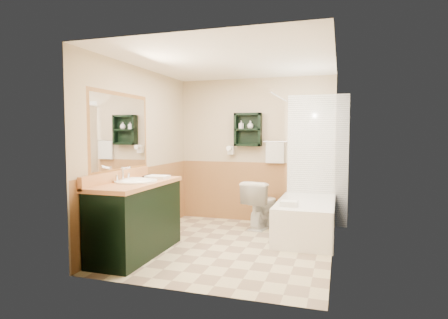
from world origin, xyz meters
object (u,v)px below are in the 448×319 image
wall_shelf (248,130)px  soap_bottle_a (241,127)px  toilet (261,204)px  hair_dryer (231,150)px  bathtub (306,219)px  soap_bottle_b (250,126)px  vanity (137,218)px  vanity_book (144,169)px

wall_shelf → soap_bottle_a: (-0.11, -0.01, 0.05)m
toilet → wall_shelf: bearing=-34.0°
hair_dryer → bathtub: size_ratio=0.16×
soap_bottle_a → soap_bottle_b: 0.16m
wall_shelf → vanity: bearing=-113.4°
bathtub → toilet: 0.82m
wall_shelf → toilet: size_ratio=0.73×
wall_shelf → bathtub: 1.78m
wall_shelf → vanity: wall_shelf is taller
vanity_book → soap_bottle_a: soap_bottle_a is taller
bathtub → wall_shelf: bearing=146.6°
bathtub → soap_bottle_b: size_ratio=11.60×
toilet → soap_bottle_b: 1.31m
bathtub → soap_bottle_a: 1.88m
toilet → bathtub: bearing=165.1°
wall_shelf → hair_dryer: (-0.30, 0.02, -0.35)m
vanity_book → soap_bottle_b: bearing=45.0°
wall_shelf → toilet: (0.30, -0.31, -1.18)m
toilet → hair_dryer: bearing=-17.3°
hair_dryer → toilet: hair_dryer is taller
hair_dryer → vanity_book: hair_dryer is taller
vanity → vanity_book: size_ratio=6.38×
vanity_book → soap_bottle_a: bearing=49.0°
vanity → toilet: vanity is taller
vanity → bathtub: vanity is taller
toilet → soap_bottle_b: bearing=-37.9°
vanity_book → soap_bottle_a: size_ratio=1.67×
hair_dryer → soap_bottle_b: soap_bottle_b is taller
wall_shelf → vanity_book: wall_shelf is taller
hair_dryer → vanity_book: 1.77m
vanity → bathtub: size_ratio=0.94×
bathtub → vanity_book: 2.39m
vanity → vanity_book: bearing=108.1°
hair_dryer → toilet: bearing=-29.1°
hair_dryer → toilet: (0.60, -0.33, -0.83)m
soap_bottle_a → soap_bottle_b: (0.15, 0.00, 0.02)m
bathtub → soap_bottle_a: size_ratio=11.27×
bathtub → vanity_book: (-2.08, -0.89, 0.75)m
vanity_book → bathtub: bearing=13.3°
bathtub → soap_bottle_b: soap_bottle_b is taller
hair_dryer → soap_bottle_b: size_ratio=1.86×
wall_shelf → hair_dryer: bearing=175.2°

